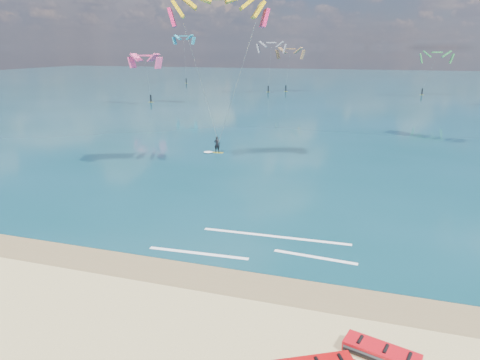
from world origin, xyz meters
name	(u,v)px	position (x,y,z in m)	size (l,w,h in m)	color
ground	(314,131)	(0.00, 40.00, 0.00)	(320.00, 320.00, 0.00)	tan
wet_sand_strip	(206,277)	(0.00, 3.00, 0.00)	(320.00, 2.40, 0.01)	brown
sea	(346,87)	(0.00, 104.00, 0.02)	(320.00, 200.00, 0.04)	#0B363D
packed_kite_mid	(381,357)	(7.59, -0.20, 0.00)	(2.70, 1.17, 0.43)	red
kitesurfer_main	(218,77)	(-6.11, 21.95, 7.62)	(9.34, 9.56, 15.00)	yellow
shoreline_foam	(262,246)	(1.71, 6.75, 0.04)	(10.42, 3.63, 0.01)	white
distant_kites	(323,72)	(-3.58, 79.79, 5.18)	(87.67, 45.98, 13.04)	olive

